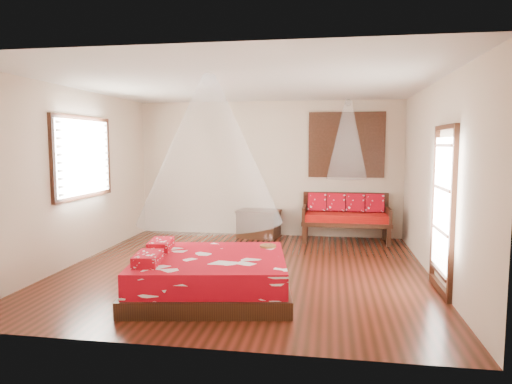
% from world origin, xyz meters
% --- Properties ---
extents(room, '(5.54, 5.54, 2.84)m').
position_xyz_m(room, '(0.00, 0.00, 1.40)').
color(room, black).
rests_on(room, ground).
extents(bed, '(2.21, 2.06, 0.63)m').
position_xyz_m(bed, '(-0.22, -1.23, 0.25)').
color(bed, black).
rests_on(bed, floor).
extents(daybed, '(1.70, 0.76, 0.94)m').
position_xyz_m(daybed, '(1.60, 2.38, 0.52)').
color(daybed, black).
rests_on(daybed, floor).
extents(storage_chest, '(0.92, 0.73, 0.57)m').
position_xyz_m(storage_chest, '(-0.15, 2.45, 0.29)').
color(storage_chest, black).
rests_on(storage_chest, floor).
extents(shutter_panel, '(1.52, 0.06, 1.32)m').
position_xyz_m(shutter_panel, '(1.60, 2.72, 1.90)').
color(shutter_panel, black).
rests_on(shutter_panel, wall_back).
extents(window_left, '(0.10, 1.74, 1.34)m').
position_xyz_m(window_left, '(-2.71, 0.20, 1.70)').
color(window_left, black).
rests_on(window_left, wall_left).
extents(glazed_door, '(0.08, 1.02, 2.16)m').
position_xyz_m(glazed_door, '(2.72, -0.60, 1.07)').
color(glazed_door, black).
rests_on(glazed_door, floor).
extents(wine_tray, '(0.23, 0.23, 0.19)m').
position_xyz_m(wine_tray, '(0.45, -0.60, 0.55)').
color(wine_tray, brown).
rests_on(wine_tray, bed).
extents(mosquito_net_main, '(1.82, 1.82, 1.80)m').
position_xyz_m(mosquito_net_main, '(-0.20, -1.23, 1.85)').
color(mosquito_net_main, white).
rests_on(mosquito_net_main, ceiling).
extents(mosquito_net_daybed, '(0.78, 0.78, 1.50)m').
position_xyz_m(mosquito_net_daybed, '(1.60, 2.25, 2.00)').
color(mosquito_net_daybed, white).
rests_on(mosquito_net_daybed, ceiling).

